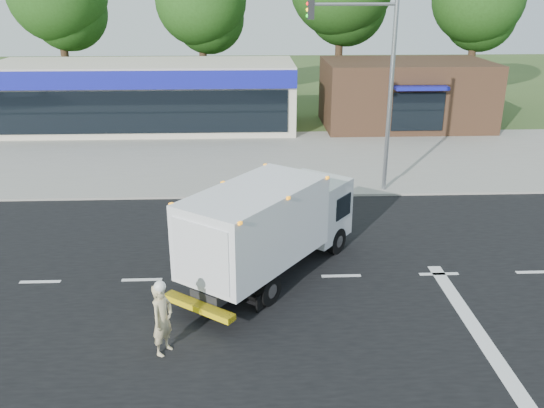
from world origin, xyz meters
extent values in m
plane|color=#385123|center=(0.00, 0.00, 0.00)|extent=(120.00, 120.00, 0.00)
cube|color=black|center=(0.00, 0.00, 0.00)|extent=(60.00, 14.00, 0.02)
cube|color=gray|center=(0.00, 8.20, 0.06)|extent=(60.00, 2.40, 0.12)
cube|color=gray|center=(0.00, 14.00, 0.01)|extent=(60.00, 9.00, 0.02)
cube|color=silver|center=(-9.00, 0.00, 0.02)|extent=(1.20, 0.15, 0.01)
cube|color=silver|center=(-6.00, 0.00, 0.02)|extent=(1.20, 0.15, 0.01)
cube|color=silver|center=(-3.00, 0.00, 0.02)|extent=(1.20, 0.15, 0.01)
cube|color=silver|center=(0.00, 0.00, 0.02)|extent=(1.20, 0.15, 0.01)
cube|color=silver|center=(3.00, 0.00, 0.02)|extent=(1.20, 0.15, 0.01)
cube|color=silver|center=(6.00, 0.00, 0.02)|extent=(1.20, 0.15, 0.01)
cube|color=silver|center=(3.00, -3.00, 0.02)|extent=(0.40, 7.00, 0.01)
cube|color=black|center=(-2.61, -0.47, 0.64)|extent=(3.48, 4.21, 0.32)
cube|color=silver|center=(-0.66, 2.13, 1.42)|extent=(2.67, 2.65, 1.92)
cube|color=black|center=(-0.14, 2.83, 1.60)|extent=(1.47, 1.15, 0.82)
cube|color=white|center=(-2.61, -0.47, 1.92)|extent=(4.51, 4.98, 2.15)
cube|color=silver|center=(-4.00, -2.31, 1.88)|extent=(1.50, 1.14, 1.74)
cube|color=yellow|center=(-4.09, -2.44, 0.50)|extent=(1.95, 1.58, 0.16)
cube|color=orange|center=(-2.61, -0.47, 2.98)|extent=(4.43, 4.86, 0.07)
cylinder|color=black|center=(-1.33, 2.69, 0.44)|extent=(0.75, 0.87, 0.88)
cylinder|color=black|center=(0.07, 1.65, 0.44)|extent=(0.75, 0.87, 0.88)
cylinder|color=black|center=(-3.73, -0.43, 0.44)|extent=(0.75, 0.87, 0.88)
cylinder|color=black|center=(-2.26, -1.53, 0.44)|extent=(0.75, 0.87, 0.88)
imported|color=#C9B586|center=(-4.83, -3.66, 0.90)|extent=(0.69, 0.79, 1.81)
sphere|color=white|center=(-4.83, -3.66, 1.78)|extent=(0.28, 0.28, 0.28)
cube|color=beige|center=(-9.00, 20.00, 2.00)|extent=(18.00, 6.00, 4.00)
cube|color=#141898|center=(-9.00, 16.95, 3.40)|extent=(18.00, 0.30, 1.00)
cube|color=black|center=(-9.00, 16.95, 1.60)|extent=(17.00, 0.12, 2.40)
cube|color=#382316|center=(7.00, 20.00, 2.00)|extent=(10.00, 6.00, 4.00)
cube|color=#141898|center=(7.00, 16.90, 2.90)|extent=(3.00, 1.20, 0.20)
cube|color=black|center=(7.00, 16.95, 1.50)|extent=(3.00, 0.12, 2.20)
cylinder|color=gray|center=(3.00, 7.60, 4.00)|extent=(0.18, 0.18, 8.00)
cylinder|color=gray|center=(1.30, 7.60, 7.60)|extent=(3.40, 0.12, 0.12)
cube|color=black|center=(-0.30, 7.60, 7.40)|extent=(0.25, 0.25, 0.70)
cylinder|color=#332114|center=(-16.00, 28.00, 3.67)|extent=(0.56, 0.56, 7.35)
sphere|color=#214814|center=(-15.50, 28.50, 6.51)|extent=(5.46, 5.46, 5.46)
cylinder|color=#332114|center=(-6.00, 28.00, 3.43)|extent=(0.56, 0.56, 6.86)
sphere|color=#214814|center=(-6.00, 28.00, 7.35)|extent=(6.47, 6.47, 6.47)
sphere|color=#214814|center=(-5.50, 28.50, 6.08)|extent=(5.10, 5.10, 5.10)
cylinder|color=#332114|center=(4.00, 28.00, 3.92)|extent=(0.56, 0.56, 7.84)
sphere|color=#214814|center=(4.50, 28.50, 6.94)|extent=(5.82, 5.82, 5.82)
cylinder|color=#332114|center=(14.00, 28.00, 3.50)|extent=(0.56, 0.56, 7.00)
sphere|color=#214814|center=(14.50, 28.50, 6.20)|extent=(5.20, 5.20, 5.20)
camera|label=1|loc=(-2.74, -15.42, 8.23)|focal=38.00mm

